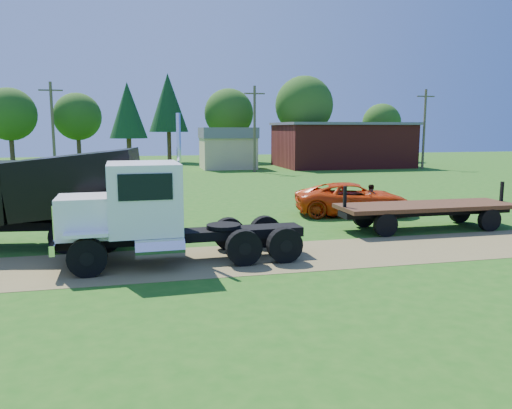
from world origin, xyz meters
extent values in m
plane|color=#1E5A13|center=(0.00, 0.00, 0.00)|extent=(140.00, 140.00, 0.00)
cube|color=olive|center=(0.00, 0.00, 0.01)|extent=(120.00, 4.20, 0.01)
cube|color=black|center=(-4.55, 0.29, 0.89)|extent=(8.38, 1.34, 0.33)
cylinder|color=black|center=(-7.74, -1.01, 0.61)|extent=(1.24, 0.43, 1.22)
cylinder|color=black|center=(-7.74, -1.01, 0.61)|extent=(0.44, 0.43, 0.43)
cylinder|color=black|center=(-7.82, 1.37, 0.61)|extent=(1.24, 0.43, 1.22)
cylinder|color=black|center=(-7.82, 1.37, 0.61)|extent=(0.44, 0.43, 0.43)
cylinder|color=black|center=(-2.73, -0.84, 0.61)|extent=(1.24, 0.43, 1.22)
cylinder|color=black|center=(-2.73, -0.84, 0.61)|extent=(0.44, 0.43, 0.43)
cylinder|color=black|center=(-2.81, 1.54, 0.61)|extent=(1.24, 0.43, 1.22)
cylinder|color=black|center=(-2.81, 1.54, 0.61)|extent=(0.44, 0.43, 0.43)
cylinder|color=black|center=(-1.28, -0.79, 0.61)|extent=(1.24, 0.43, 1.22)
cylinder|color=black|center=(-1.28, -0.79, 0.61)|extent=(0.44, 0.43, 0.43)
cylinder|color=black|center=(-1.36, 1.59, 0.61)|extent=(1.24, 0.43, 1.22)
cylinder|color=black|center=(-1.36, 1.59, 0.61)|extent=(0.44, 0.43, 0.43)
cube|color=white|center=(-7.72, 0.18, 1.73)|extent=(2.07, 1.96, 1.34)
cube|color=silver|center=(-8.72, 0.15, 1.67)|extent=(0.15, 1.67, 1.11)
cube|color=silver|center=(-8.78, 0.15, 0.89)|extent=(0.25, 2.56, 0.33)
cube|color=white|center=(-5.94, 0.24, 2.28)|extent=(2.43, 2.75, 2.34)
cube|color=black|center=(-7.09, 0.20, 2.78)|extent=(0.13, 2.23, 0.95)
cube|color=black|center=(-5.90, -1.10, 2.78)|extent=(1.67, 0.10, 0.83)
cube|color=black|center=(-5.99, 1.59, 2.78)|extent=(1.67, 0.10, 0.83)
cube|color=white|center=(-7.74, -1.01, 1.34)|extent=(1.35, 0.55, 0.11)
cube|color=white|center=(-7.82, 1.37, 1.34)|extent=(1.35, 0.55, 0.11)
cylinder|color=silver|center=(-5.51, -1.02, 0.78)|extent=(1.58, 0.72, 0.67)
cylinder|color=silver|center=(-4.68, 0.90, 2.56)|extent=(0.16, 0.16, 5.12)
cylinder|color=black|center=(-3.22, 0.33, 1.15)|extent=(1.26, 1.26, 0.13)
cube|color=black|center=(-10.39, 3.74, 0.88)|extent=(8.89, 2.30, 0.33)
cylinder|color=black|center=(-8.80, 2.35, 0.61)|extent=(1.25, 0.55, 1.21)
cylinder|color=black|center=(-8.80, 2.35, 0.61)|extent=(0.48, 0.46, 0.42)
cylinder|color=black|center=(-8.48, 4.64, 0.61)|extent=(1.25, 0.55, 1.21)
cylinder|color=black|center=(-8.48, 4.64, 0.61)|extent=(0.48, 0.46, 0.42)
cylinder|color=black|center=(-7.38, 2.15, 0.61)|extent=(1.25, 0.55, 1.21)
cylinder|color=black|center=(-7.38, 2.15, 0.61)|extent=(0.48, 0.46, 0.42)
cylinder|color=black|center=(-7.06, 4.45, 0.61)|extent=(1.25, 0.55, 1.21)
cylinder|color=black|center=(-7.06, 4.45, 0.61)|extent=(0.48, 0.46, 0.42)
cube|color=black|center=(-8.42, 3.47, 2.48)|extent=(5.15, 3.28, 2.68)
imported|color=red|center=(5.04, 7.64, 0.86)|extent=(6.60, 3.95, 1.72)
cube|color=#3C2713|center=(6.66, 3.28, 1.07)|extent=(8.19, 2.46, 0.18)
cube|color=black|center=(6.66, 3.28, 0.82)|extent=(8.18, 1.02, 0.26)
cylinder|color=black|center=(4.10, 2.21, 0.51)|extent=(1.02, 0.31, 1.02)
cylinder|color=black|center=(4.10, 4.36, 0.51)|extent=(1.02, 0.31, 1.02)
cylinder|color=black|center=(9.22, 2.21, 0.51)|extent=(1.02, 0.31, 1.02)
cylinder|color=black|center=(9.21, 4.36, 0.51)|extent=(1.02, 0.31, 1.02)
cube|color=black|center=(2.67, 3.28, 1.59)|extent=(0.12, 0.12, 1.02)
cube|color=black|center=(10.65, 3.28, 1.59)|extent=(0.12, 0.12, 1.02)
imported|color=#999999|center=(5.84, 7.29, 0.83)|extent=(0.85, 0.69, 1.65)
cube|color=maroon|center=(18.00, 40.00, 2.50)|extent=(15.00, 10.00, 5.00)
cube|color=slate|center=(18.00, 40.00, 5.15)|extent=(15.40, 10.40, 0.30)
cube|color=tan|center=(4.00, 40.00, 1.80)|extent=(6.00, 5.00, 3.60)
cube|color=slate|center=(4.00, 40.00, 4.10)|extent=(6.20, 5.40, 1.20)
cylinder|color=#473C28|center=(-14.00, 35.00, 4.50)|extent=(0.28, 0.28, 9.00)
cube|color=#473C28|center=(-14.00, 35.00, 8.20)|extent=(2.20, 0.14, 0.14)
cylinder|color=#473C28|center=(6.00, 35.00, 4.50)|extent=(0.28, 0.28, 9.00)
cube|color=#473C28|center=(6.00, 35.00, 8.20)|extent=(2.20, 0.14, 0.14)
cylinder|color=#473C28|center=(26.00, 35.00, 4.50)|extent=(0.28, 0.28, 9.00)
cube|color=#473C28|center=(26.00, 35.00, 8.20)|extent=(2.20, 0.14, 0.14)
cylinder|color=#3C2418|center=(-21.09, 49.74, 1.69)|extent=(0.56, 0.56, 3.39)
sphere|color=#1F4711|center=(-21.09, 49.74, 6.30)|extent=(6.39, 6.39, 6.39)
cylinder|color=#3C2418|center=(-13.74, 53.82, 1.65)|extent=(0.56, 0.56, 3.31)
sphere|color=#1F4711|center=(-13.74, 53.82, 6.15)|extent=(6.24, 6.24, 6.24)
cylinder|color=#3C2418|center=(-1.90, 52.39, 2.09)|extent=(0.56, 0.56, 4.19)
cone|color=#0F3219|center=(-1.90, 52.39, 8.02)|extent=(5.27, 5.27, 7.78)
cylinder|color=#3C2418|center=(6.28, 51.82, 1.79)|extent=(0.56, 0.56, 3.58)
sphere|color=#1F4711|center=(6.28, 51.82, 6.65)|extent=(6.75, 6.75, 6.75)
cylinder|color=#3C2418|center=(16.04, 48.50, 2.08)|extent=(0.56, 0.56, 4.15)
sphere|color=#1F4711|center=(16.04, 48.50, 7.71)|extent=(7.83, 7.83, 7.83)
cylinder|color=#3C2418|center=(27.84, 48.99, 1.45)|extent=(0.56, 0.56, 2.89)
sphere|color=#1F4711|center=(27.84, 48.99, 5.37)|extent=(5.46, 5.46, 5.46)
cylinder|color=#3C2418|center=(-7.08, 44.20, 1.75)|extent=(0.56, 0.56, 3.50)
cone|color=#0F3219|center=(-7.08, 44.20, 6.69)|extent=(4.39, 4.39, 6.49)
camera|label=1|loc=(-6.09, -16.85, 4.58)|focal=35.00mm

